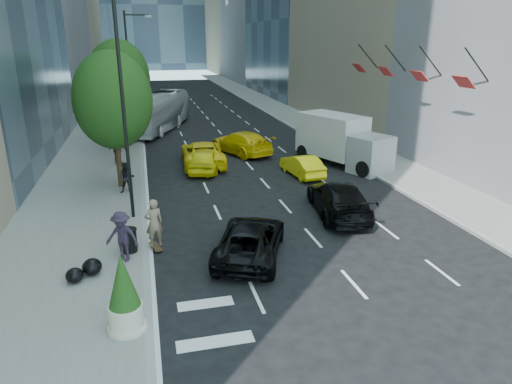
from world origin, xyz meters
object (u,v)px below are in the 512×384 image
object	(u,v)px
planter_shrub	(124,295)
black_sedan_lincoln	(250,239)
black_sedan_mercedes	(339,199)
trash_can	(129,241)
box_truck	(342,140)
skateboarder	(154,226)
city_bus	(157,112)

from	to	relation	value
planter_shrub	black_sedan_lincoln	bearing A→B (deg)	41.01
black_sedan_mercedes	trash_can	distance (m)	9.99
box_truck	skateboarder	bearing A→B (deg)	-163.06
black_sedan_mercedes	trash_can	xyz separation A→B (m)	(-9.76, -2.09, -0.20)
city_bus	planter_shrub	distance (m)	31.36
skateboarder	black_sedan_mercedes	size ratio (longest dim) A/B	0.36
black_sedan_lincoln	city_bus	bearing A→B (deg)	-62.87
black_sedan_mercedes	trash_can	bearing A→B (deg)	20.86
city_bus	trash_can	xyz separation A→B (m)	(-2.21, -26.06, -1.08)
planter_shrub	black_sedan_mercedes	bearing A→B (deg)	36.85
box_truck	trash_can	world-z (taller)	box_truck
city_bus	black_sedan_lincoln	bearing A→B (deg)	-64.27
black_sedan_lincoln	skateboarder	bearing A→B (deg)	-0.50
black_sedan_lincoln	black_sedan_mercedes	size ratio (longest dim) A/B	0.91
skateboarder	trash_can	xyz separation A→B (m)	(-1.00, -0.27, -0.40)
black_sedan_mercedes	city_bus	bearing A→B (deg)	-63.72
skateboarder	box_truck	xyz separation A→B (m)	(12.68, 10.42, 0.65)
trash_can	planter_shrub	xyz separation A→B (m)	(0.00, -5.23, 0.68)
skateboarder	city_bus	bearing A→B (deg)	-108.16
trash_can	black_sedan_lincoln	bearing A→B (deg)	-14.92
black_sedan_lincoln	city_bus	size ratio (longest dim) A/B	0.42
planter_shrub	city_bus	bearing A→B (deg)	85.97
box_truck	planter_shrub	size ratio (longest dim) A/B	3.03
black_sedan_lincoln	black_sedan_mercedes	distance (m)	6.14
black_sedan_lincoln	planter_shrub	size ratio (longest dim) A/B	2.11
trash_can	planter_shrub	size ratio (longest dim) A/B	0.38
black_sedan_lincoln	city_bus	distance (m)	27.41
skateboarder	city_bus	xyz separation A→B (m)	(1.21, 25.78, 0.68)
skateboarder	city_bus	world-z (taller)	city_bus
black_sedan_mercedes	planter_shrub	distance (m)	12.21
skateboarder	box_truck	distance (m)	16.43
city_bus	trash_can	distance (m)	26.17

